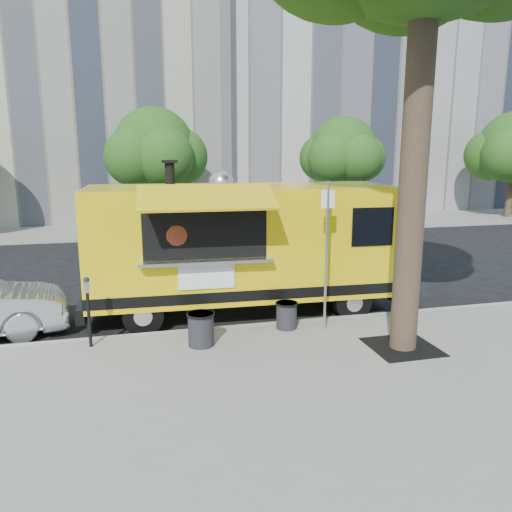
# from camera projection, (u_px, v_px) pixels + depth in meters

# --- Properties ---
(ground) EXTENTS (120.00, 120.00, 0.00)m
(ground) POSITION_uv_depth(u_px,v_px,m) (234.00, 318.00, 11.30)
(ground) COLOR black
(ground) RESTS_ON ground
(sidewalk) EXTENTS (60.00, 6.00, 0.15)m
(sidewalk) POSITION_uv_depth(u_px,v_px,m) (288.00, 398.00, 7.49)
(sidewalk) COLOR gray
(sidewalk) RESTS_ON ground
(curb) EXTENTS (60.00, 0.14, 0.16)m
(curb) POSITION_uv_depth(u_px,v_px,m) (243.00, 329.00, 10.40)
(curb) COLOR #999993
(curb) RESTS_ON ground
(far_sidewalk) EXTENTS (60.00, 5.00, 0.15)m
(far_sidewalk) POSITION_uv_depth(u_px,v_px,m) (178.00, 228.00, 24.09)
(far_sidewalk) COLOR gray
(far_sidewalk) RESTS_ON ground
(building_mid) EXTENTS (20.00, 14.00, 20.00)m
(building_mid) POSITION_uv_depth(u_px,v_px,m) (337.00, 57.00, 33.92)
(building_mid) COLOR #AAA49F
(building_mid) RESTS_ON ground
(tree_well) EXTENTS (1.20, 1.20, 0.02)m
(tree_well) POSITION_uv_depth(u_px,v_px,m) (402.00, 347.00, 9.23)
(tree_well) COLOR black
(tree_well) RESTS_ON sidewalk
(far_tree_b) EXTENTS (3.60, 3.60, 5.50)m
(far_tree_b) POSITION_uv_depth(u_px,v_px,m) (154.00, 148.00, 22.32)
(far_tree_b) COLOR #33261C
(far_tree_b) RESTS_ON far_sidewalk
(far_tree_c) EXTENTS (3.24, 3.24, 5.21)m
(far_tree_c) POSITION_uv_depth(u_px,v_px,m) (343.00, 151.00, 24.21)
(far_tree_c) COLOR #33261C
(far_tree_c) RESTS_ON far_sidewalk
(sign_post) EXTENTS (0.28, 0.06, 3.00)m
(sign_post) POSITION_uv_depth(u_px,v_px,m) (326.00, 248.00, 9.82)
(sign_post) COLOR silver
(sign_post) RESTS_ON sidewalk
(parking_meter) EXTENTS (0.11, 0.11, 1.33)m
(parking_meter) POSITION_uv_depth(u_px,v_px,m) (88.00, 304.00, 9.10)
(parking_meter) COLOR black
(parking_meter) RESTS_ON sidewalk
(food_truck) EXTENTS (7.17, 3.42, 3.50)m
(food_truck) POSITION_uv_depth(u_px,v_px,m) (240.00, 244.00, 11.29)
(food_truck) COLOR yellow
(food_truck) RESTS_ON ground
(trash_bin_left) EXTENTS (0.52, 0.52, 0.63)m
(trash_bin_left) POSITION_uv_depth(u_px,v_px,m) (201.00, 328.00, 9.26)
(trash_bin_left) COLOR black
(trash_bin_left) RESTS_ON sidewalk
(trash_bin_right) EXTENTS (0.46, 0.46, 0.55)m
(trash_bin_right) POSITION_uv_depth(u_px,v_px,m) (287.00, 314.00, 10.17)
(trash_bin_right) COLOR #232326
(trash_bin_right) RESTS_ON sidewalk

